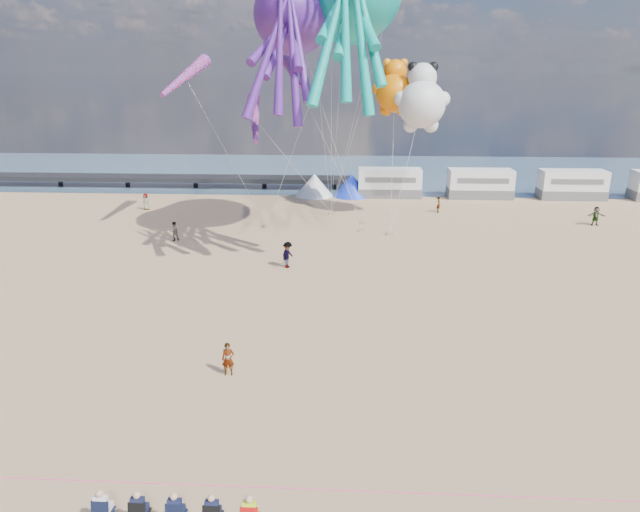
{
  "coord_description": "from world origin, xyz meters",
  "views": [
    {
      "loc": [
        1.84,
        -20.15,
        12.99
      ],
      "look_at": [
        0.43,
        6.0,
        4.37
      ],
      "focal_mm": 32.0,
      "sensor_mm": 36.0,
      "label": 1
    }
  ],
  "objects_px": {
    "beachgoer_4": "(596,216)",
    "windsock_left": "(185,77)",
    "sandbag_a": "(267,226)",
    "sandbag_e": "(331,213)",
    "standing_person": "(228,359)",
    "beachgoer_0": "(146,202)",
    "kite_octopus_purple": "(293,15)",
    "beachgoer_5": "(439,205)",
    "tent_blue": "(352,185)",
    "beachgoer_2": "(288,255)",
    "sandbag_c": "(390,234)",
    "windsock_right": "(255,119)",
    "motorhome_2": "(572,185)",
    "kite_panda": "(422,104)",
    "sandbag_b": "(361,230)",
    "tent_white": "(314,185)",
    "windsock_mid": "(291,70)",
    "motorhome_0": "(389,183)",
    "motorhome_1": "(480,184)",
    "beachgoer_1": "(174,231)",
    "sandbag_d": "(363,223)",
    "spectator_row": "(176,509)"
  },
  "relations": [
    {
      "from": "windsock_mid",
      "to": "beachgoer_1",
      "type": "bearing_deg",
      "value": -179.38
    },
    {
      "from": "beachgoer_0",
      "to": "sandbag_c",
      "type": "bearing_deg",
      "value": 3.42
    },
    {
      "from": "motorhome_1",
      "to": "sandbag_b",
      "type": "height_order",
      "value": "motorhome_1"
    },
    {
      "from": "sandbag_e",
      "to": "standing_person",
      "type": "bearing_deg",
      "value": -96.83
    },
    {
      "from": "beachgoer_4",
      "to": "beachgoer_5",
      "type": "relative_size",
      "value": 1.12
    },
    {
      "from": "tent_blue",
      "to": "beachgoer_2",
      "type": "height_order",
      "value": "tent_blue"
    },
    {
      "from": "beachgoer_0",
      "to": "kite_octopus_purple",
      "type": "distance_m",
      "value": 24.87
    },
    {
      "from": "beachgoer_2",
      "to": "kite_octopus_purple",
      "type": "relative_size",
      "value": 0.15
    },
    {
      "from": "sandbag_c",
      "to": "windsock_left",
      "type": "distance_m",
      "value": 20.63
    },
    {
      "from": "motorhome_1",
      "to": "standing_person",
      "type": "bearing_deg",
      "value": -116.57
    },
    {
      "from": "tent_blue",
      "to": "sandbag_d",
      "type": "bearing_deg",
      "value": -84.87
    },
    {
      "from": "tent_white",
      "to": "beachgoer_0",
      "type": "height_order",
      "value": "tent_white"
    },
    {
      "from": "beachgoer_4",
      "to": "sandbag_e",
      "type": "relative_size",
      "value": 3.34
    },
    {
      "from": "motorhome_0",
      "to": "sandbag_a",
      "type": "bearing_deg",
      "value": -130.92
    },
    {
      "from": "standing_person",
      "to": "beachgoer_5",
      "type": "bearing_deg",
      "value": 60.12
    },
    {
      "from": "kite_panda",
      "to": "tent_white",
      "type": "bearing_deg",
      "value": 124.26
    },
    {
      "from": "sandbag_d",
      "to": "windsock_left",
      "type": "distance_m",
      "value": 19.03
    },
    {
      "from": "motorhome_2",
      "to": "windsock_right",
      "type": "distance_m",
      "value": 37.32
    },
    {
      "from": "tent_white",
      "to": "kite_panda",
      "type": "distance_m",
      "value": 16.51
    },
    {
      "from": "standing_person",
      "to": "sandbag_b",
      "type": "xyz_separation_m",
      "value": [
        6.28,
        24.06,
        -0.65
      ]
    },
    {
      "from": "kite_panda",
      "to": "standing_person",
      "type": "bearing_deg",
      "value": -122.43
    },
    {
      "from": "tent_white",
      "to": "sandbag_d",
      "type": "xyz_separation_m",
      "value": [
        5.03,
        -11.49,
        -1.09
      ]
    },
    {
      "from": "beachgoer_4",
      "to": "sandbag_a",
      "type": "relative_size",
      "value": 3.34
    },
    {
      "from": "windsock_left",
      "to": "windsock_mid",
      "type": "distance_m",
      "value": 8.47
    },
    {
      "from": "motorhome_2",
      "to": "sandbag_b",
      "type": "height_order",
      "value": "motorhome_2"
    },
    {
      "from": "motorhome_0",
      "to": "sandbag_b",
      "type": "height_order",
      "value": "motorhome_0"
    },
    {
      "from": "beachgoer_0",
      "to": "sandbag_e",
      "type": "distance_m",
      "value": 17.96
    },
    {
      "from": "tent_white",
      "to": "windsock_left",
      "type": "distance_m",
      "value": 20.01
    },
    {
      "from": "beachgoer_4",
      "to": "windsock_left",
      "type": "height_order",
      "value": "windsock_left"
    },
    {
      "from": "tent_white",
      "to": "kite_octopus_purple",
      "type": "height_order",
      "value": "kite_octopus_purple"
    },
    {
      "from": "tent_blue",
      "to": "spectator_row",
      "type": "height_order",
      "value": "tent_blue"
    },
    {
      "from": "beachgoer_2",
      "to": "sandbag_b",
      "type": "xyz_separation_m",
      "value": [
        5.2,
        9.55,
        -0.8
      ]
    },
    {
      "from": "motorhome_2",
      "to": "motorhome_1",
      "type": "bearing_deg",
      "value": 180.0
    },
    {
      "from": "motorhome_0",
      "to": "spectator_row",
      "type": "distance_m",
      "value": 47.66
    },
    {
      "from": "beachgoer_1",
      "to": "windsock_left",
      "type": "bearing_deg",
      "value": -130.74
    },
    {
      "from": "beachgoer_5",
      "to": "windsock_right",
      "type": "distance_m",
      "value": 22.52
    },
    {
      "from": "sandbag_b",
      "to": "beachgoer_2",
      "type": "bearing_deg",
      "value": -118.56
    },
    {
      "from": "beachgoer_0",
      "to": "beachgoer_5",
      "type": "relative_size",
      "value": 1.08
    },
    {
      "from": "sandbag_c",
      "to": "windsock_mid",
      "type": "distance_m",
      "value": 15.19
    },
    {
      "from": "motorhome_2",
      "to": "kite_panda",
      "type": "distance_m",
      "value": 21.62
    },
    {
      "from": "beachgoer_2",
      "to": "sandbag_a",
      "type": "xyz_separation_m",
      "value": [
        -2.94,
        10.34,
        -0.8
      ]
    },
    {
      "from": "tent_blue",
      "to": "sandbag_d",
      "type": "distance_m",
      "value": 11.59
    },
    {
      "from": "windsock_right",
      "to": "sandbag_d",
      "type": "bearing_deg",
      "value": 40.95
    },
    {
      "from": "sandbag_e",
      "to": "tent_blue",
      "type": "bearing_deg",
      "value": 77.08
    },
    {
      "from": "standing_person",
      "to": "windsock_mid",
      "type": "height_order",
      "value": "windsock_mid"
    },
    {
      "from": "tent_white",
      "to": "sandbag_e",
      "type": "relative_size",
      "value": 8.0
    },
    {
      "from": "motorhome_1",
      "to": "tent_blue",
      "type": "xyz_separation_m",
      "value": [
        -13.5,
        0.0,
        -0.3
      ]
    },
    {
      "from": "sandbag_d",
      "to": "kite_panda",
      "type": "xyz_separation_m",
      "value": [
        4.76,
        1.65,
        10.03
      ]
    },
    {
      "from": "sandbag_a",
      "to": "kite_octopus_purple",
      "type": "distance_m",
      "value": 17.57
    },
    {
      "from": "sandbag_c",
      "to": "windsock_right",
      "type": "relative_size",
      "value": 0.09
    }
  ]
}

